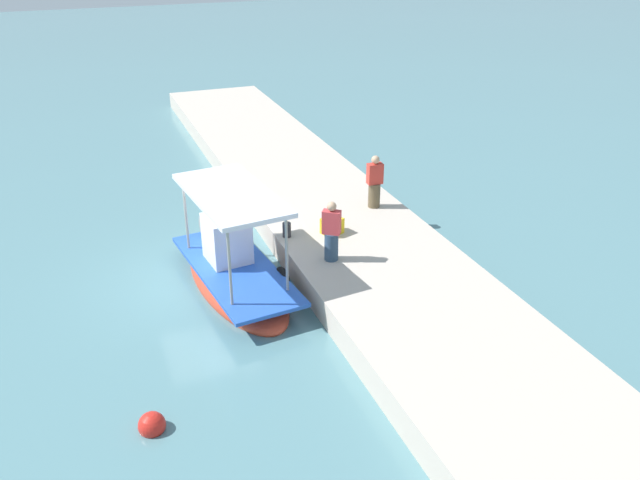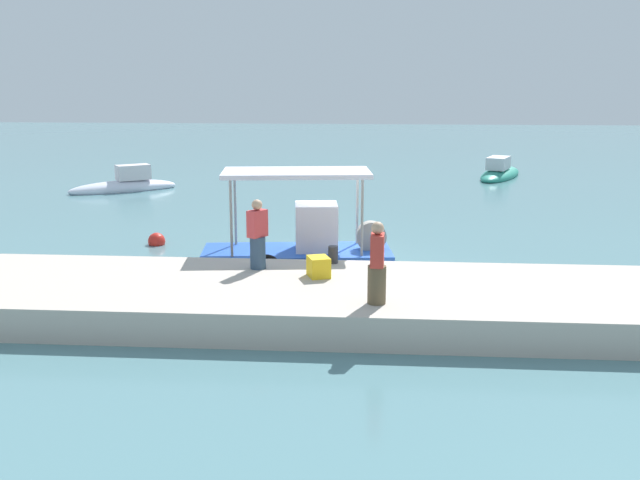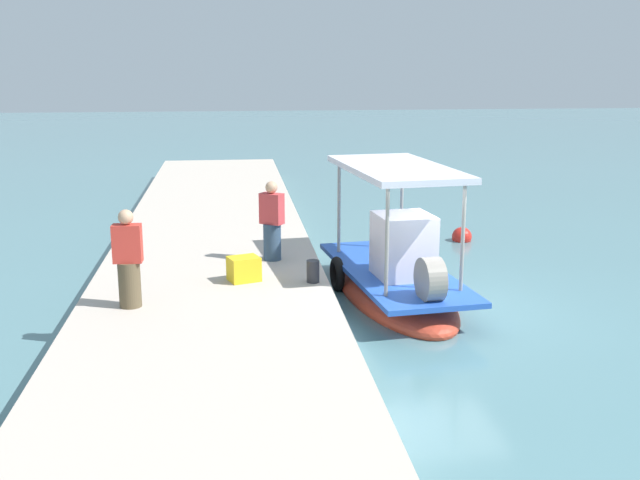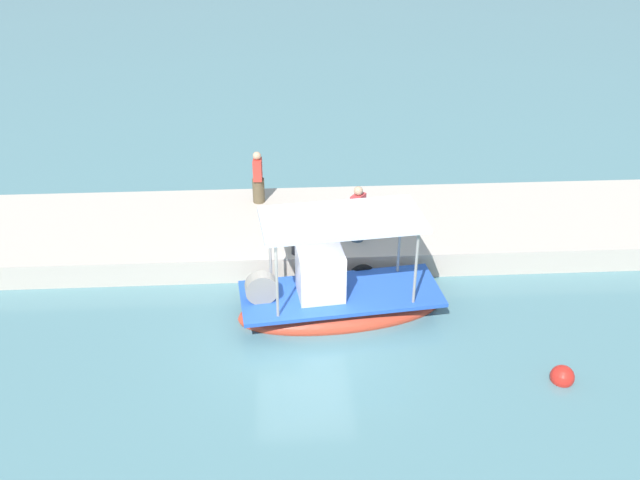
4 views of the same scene
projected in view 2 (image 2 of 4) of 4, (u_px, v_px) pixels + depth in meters
ground_plane at (334, 266)px, 20.68m from camera, size 120.00×120.00×0.00m
dock_quay at (323, 300)px, 16.35m from camera, size 36.00×4.43×0.70m
main_fishing_boat at (301, 255)px, 19.99m from camera, size 5.39×2.49×3.07m
fisherman_near_bollard at (258, 238)px, 17.46m from camera, size 0.51×0.53×1.64m
fisherman_by_crate at (377, 267)px, 14.78m from camera, size 0.38×0.48×1.66m
mooring_bollard at (333, 255)px, 18.09m from camera, size 0.24×0.24×0.42m
cargo_crate at (319, 267)px, 16.86m from camera, size 0.60×0.67×0.46m
marker_buoy at (157, 241)px, 23.23m from camera, size 0.53×0.53×0.53m
moored_boat_near at (125, 186)px, 33.90m from camera, size 4.74×3.79×1.41m
moored_boat_mid at (500, 173)px, 38.35m from camera, size 3.37×5.46×1.34m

